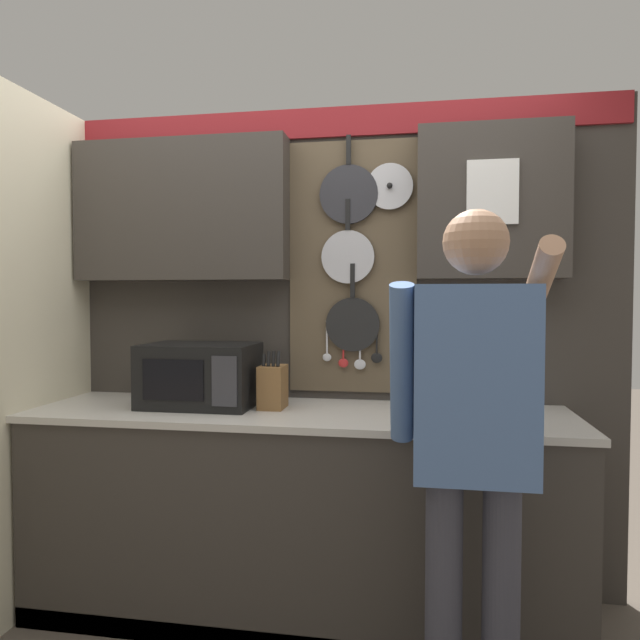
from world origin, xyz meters
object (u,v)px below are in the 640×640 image
Objects in this scene: utensil_crock at (479,394)px; person at (474,423)px; microwave at (200,375)px; knife_block at (273,386)px.

utensil_crock is 0.20× the size of person.
microwave is 1.31m from person.
microwave is at bearing -179.97° from utensil_crock.
utensil_crock is (0.90, -0.00, -0.01)m from knife_block.
knife_block is 1.02m from person.
utensil_crock is at bearing 0.03° from microwave.
microwave is 1.24m from utensil_crock.
microwave is 1.45× the size of utensil_crock.
microwave is 0.30× the size of person.
microwave reaches higher than knife_block.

